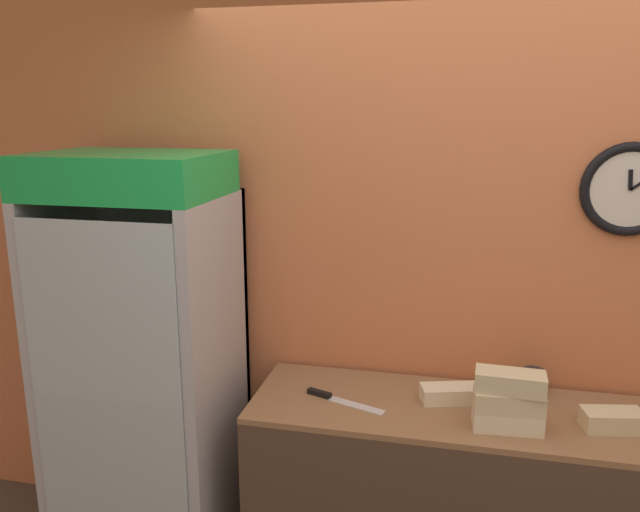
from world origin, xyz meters
TOP-DOWN VIEW (x-y plane):
  - wall_back at (0.00, 1.16)m, footprint 5.20×0.10m
  - prep_counter at (0.00, 0.83)m, footprint 1.78×0.56m
  - beverage_cooler at (-1.41, 0.84)m, footprint 0.76×0.64m
  - sandwich_stack_bottom at (0.14, 0.70)m, footprint 0.26×0.13m
  - sandwich_stack_middle at (0.14, 0.70)m, footprint 0.26×0.13m
  - sandwich_stack_top at (0.14, 0.70)m, footprint 0.26×0.13m
  - sandwich_flat_left at (-0.07, 0.89)m, footprint 0.26×0.17m
  - sandwich_flat_right at (0.53, 0.79)m, footprint 0.24×0.15m
  - chefs_knife at (-0.55, 0.79)m, footprint 0.35×0.15m
  - condiment_jar at (0.26, 1.04)m, footprint 0.10×0.10m

SIDE VIEW (x-z plane):
  - prep_counter at x=0.00m, z-range 0.00..0.89m
  - chefs_knife at x=-0.55m, z-range 0.89..0.91m
  - sandwich_flat_left at x=-0.07m, z-range 0.89..0.96m
  - sandwich_flat_right at x=0.53m, z-range 0.89..0.97m
  - sandwich_stack_bottom at x=0.14m, z-range 0.89..0.97m
  - condiment_jar at x=0.26m, z-range 0.89..1.00m
  - sandwich_stack_middle at x=0.14m, z-range 0.97..1.04m
  - beverage_cooler at x=-1.41m, z-range 0.09..1.99m
  - sandwich_stack_top at x=0.14m, z-range 1.04..1.12m
  - wall_back at x=0.00m, z-range 0.00..2.70m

